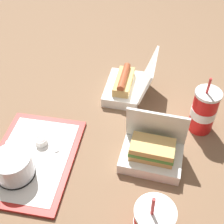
% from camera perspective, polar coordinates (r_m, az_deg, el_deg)
% --- Properties ---
extents(ground_plane, '(3.20, 3.20, 0.00)m').
position_cam_1_polar(ground_plane, '(1.14, -0.32, -1.34)').
color(ground_plane, brown).
extents(food_tray, '(0.42, 0.33, 0.01)m').
position_cam_1_polar(food_tray, '(1.04, -14.21, -8.30)').
color(food_tray, red).
rests_on(food_tray, ground_plane).
extents(cake_container, '(0.12, 0.12, 0.08)m').
position_cam_1_polar(cake_container, '(0.99, -17.53, -9.47)').
color(cake_container, black).
rests_on(cake_container, food_tray).
extents(ketchup_cup, '(0.04, 0.04, 0.02)m').
position_cam_1_polar(ketchup_cup, '(1.06, -12.82, -5.18)').
color(ketchup_cup, white).
rests_on(ketchup_cup, food_tray).
extents(napkin_stack, '(0.13, 0.13, 0.00)m').
position_cam_1_polar(napkin_stack, '(1.06, -16.84, -7.17)').
color(napkin_stack, white).
rests_on(napkin_stack, food_tray).
extents(plastic_fork, '(0.09, 0.08, 0.00)m').
position_cam_1_polar(plastic_fork, '(1.07, -10.67, -4.97)').
color(plastic_fork, white).
rests_on(plastic_fork, food_tray).
extents(clamshell_hotdog_corner, '(0.23, 0.21, 0.17)m').
position_cam_1_polar(clamshell_hotdog_corner, '(1.22, 2.69, 4.95)').
color(clamshell_hotdog_corner, white).
rests_on(clamshell_hotdog_corner, ground_plane).
extents(clamshell_sandwich_right, '(0.16, 0.21, 0.17)m').
position_cam_1_polar(clamshell_sandwich_right, '(0.99, 7.32, -7.31)').
color(clamshell_sandwich_right, white).
rests_on(clamshell_sandwich_right, ground_plane).
extents(soda_cup_back, '(0.09, 0.09, 0.23)m').
position_cam_1_polar(soda_cup_back, '(1.10, 16.42, 0.21)').
color(soda_cup_back, red).
rests_on(soda_cup_back, ground_plane).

